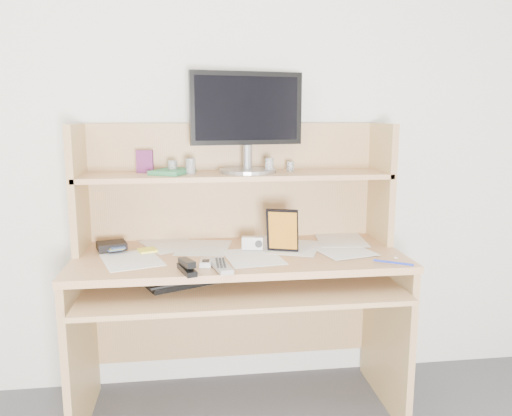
{
  "coord_description": "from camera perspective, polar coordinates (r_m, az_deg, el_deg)",
  "views": [
    {
      "loc": [
        -0.2,
        -0.6,
        1.33
      ],
      "look_at": [
        0.07,
        1.43,
        0.96
      ],
      "focal_mm": 35.0,
      "sensor_mm": 36.0,
      "label": 1
    }
  ],
  "objects": [
    {
      "name": "back_wall",
      "position": [
        2.41,
        -2.75,
        8.47
      ],
      "size": [
        3.6,
        0.04,
        2.5
      ],
      "primitive_type": "cube",
      "color": "silver",
      "rests_on": "floor"
    },
    {
      "name": "desk",
      "position": [
        2.26,
        -2.12,
        -5.95
      ],
      "size": [
        1.4,
        0.7,
        1.3
      ],
      "color": "tan",
      "rests_on": "floor"
    },
    {
      "name": "paper_clutter",
      "position": [
        2.17,
        -1.94,
        -5.06
      ],
      "size": [
        1.32,
        0.54,
        0.01
      ],
      "primitive_type": "cube",
      "color": "white",
      "rests_on": "desk"
    },
    {
      "name": "keyboard",
      "position": [
        2.13,
        -6.91,
        -7.96
      ],
      "size": [
        0.44,
        0.3,
        0.03
      ],
      "rotation": [
        0.0,
        0.0,
        0.42
      ],
      "color": "black",
      "rests_on": "desk"
    },
    {
      "name": "tv_remote",
      "position": [
        1.94,
        -4.05,
        -6.62
      ],
      "size": [
        0.09,
        0.19,
        0.02
      ],
      "primitive_type": "cube",
      "rotation": [
        0.0,
        0.0,
        0.22
      ],
      "color": "#9B9B96",
      "rests_on": "paper_clutter"
    },
    {
      "name": "flip_phone",
      "position": [
        1.99,
        -5.76,
        -6.12
      ],
      "size": [
        0.05,
        0.09,
        0.02
      ],
      "primitive_type": "cube",
      "rotation": [
        0.0,
        0.0,
        -0.12
      ],
      "color": "silver",
      "rests_on": "paper_clutter"
    },
    {
      "name": "stapler",
      "position": [
        1.91,
        -7.92,
        -6.54
      ],
      "size": [
        0.08,
        0.15,
        0.04
      ],
      "primitive_type": "cube",
      "rotation": [
        0.0,
        0.0,
        0.3
      ],
      "color": "black",
      "rests_on": "paper_clutter"
    },
    {
      "name": "wallet",
      "position": [
        2.29,
        -16.18,
        -4.16
      ],
      "size": [
        0.15,
        0.13,
        0.03
      ],
      "primitive_type": "cube",
      "rotation": [
        0.0,
        0.0,
        0.3
      ],
      "color": "black",
      "rests_on": "paper_clutter"
    },
    {
      "name": "sticky_note_pad",
      "position": [
        2.24,
        -12.29,
        -4.75
      ],
      "size": [
        0.09,
        0.09,
        0.01
      ],
      "primitive_type": "cube",
      "rotation": [
        0.0,
        0.0,
        0.33
      ],
      "color": "#D6E33B",
      "rests_on": "desk"
    },
    {
      "name": "digital_camera",
      "position": [
        2.2,
        -0.42,
        -4.02
      ],
      "size": [
        0.1,
        0.05,
        0.06
      ],
      "primitive_type": "cube",
      "rotation": [
        0.0,
        0.0,
        -0.16
      ],
      "color": "#B3B2B5",
      "rests_on": "paper_clutter"
    },
    {
      "name": "game_case",
      "position": [
        2.14,
        3.04,
        -2.56
      ],
      "size": [
        0.13,
        0.06,
        0.19
      ],
      "primitive_type": "cube",
      "rotation": [
        0.0,
        0.0,
        -0.33
      ],
      "color": "black",
      "rests_on": "paper_clutter"
    },
    {
      "name": "blue_pen",
      "position": [
        2.06,
        15.42,
        -6.03
      ],
      "size": [
        0.14,
        0.09,
        0.01
      ],
      "primitive_type": "cylinder",
      "rotation": [
        1.57,
        0.0,
        0.99
      ],
      "color": "#172AB2",
      "rests_on": "paper_clutter"
    },
    {
      "name": "card_box",
      "position": [
        2.3,
        -12.59,
        5.2
      ],
      "size": [
        0.08,
        0.03,
        0.1
      ],
      "primitive_type": "cube",
      "rotation": [
        0.0,
        0.0,
        -0.17
      ],
      "color": "#A52D16",
      "rests_on": "desk"
    },
    {
      "name": "shelf_book",
      "position": [
        2.25,
        -9.52,
        4.13
      ],
      "size": [
        0.21,
        0.23,
        0.02
      ],
      "primitive_type": "cube",
      "rotation": [
        0.0,
        0.0,
        -0.46
      ],
      "color": "#34835B",
      "rests_on": "desk"
    },
    {
      "name": "chip_stack_a",
      "position": [
        2.26,
        -9.52,
        4.66
      ],
      "size": [
        0.05,
        0.05,
        0.06
      ],
      "primitive_type": "cylinder",
      "rotation": [
        0.0,
        0.0,
        -0.33
      ],
      "color": "black",
      "rests_on": "desk"
    },
    {
      "name": "chip_stack_b",
      "position": [
        2.22,
        -7.49,
        4.76
      ],
      "size": [
        0.05,
        0.05,
        0.07
      ],
      "primitive_type": "cylinder",
      "rotation": [
        0.0,
        0.0,
        0.32
      ],
      "color": "white",
      "rests_on": "desk"
    },
    {
      "name": "chip_stack_c",
      "position": [
        2.33,
        3.95,
        4.79
      ],
      "size": [
        0.05,
        0.05,
        0.04
      ],
      "primitive_type": "cylinder",
      "rotation": [
        0.0,
        0.0,
        0.4
      ],
      "color": "black",
      "rests_on": "desk"
    },
    {
      "name": "chip_stack_d",
      "position": [
        2.24,
        1.52,
        4.86
      ],
      "size": [
        0.05,
        0.05,
        0.07
      ],
      "primitive_type": "cylinder",
      "rotation": [
        0.0,
        0.0,
        -0.39
      ],
      "color": "white",
      "rests_on": "desk"
    },
    {
      "name": "monitor",
      "position": [
        2.28,
        -1.03,
        10.12
      ],
      "size": [
        0.52,
        0.26,
        0.45
      ],
      "rotation": [
        0.0,
        0.0,
        0.17
      ],
      "color": "#9C9CA0",
      "rests_on": "desk"
    }
  ]
}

